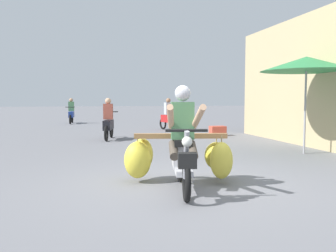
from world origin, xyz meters
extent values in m
plane|color=slate|center=(0.00, 0.00, 0.00)|extent=(120.00, 120.00, 0.00)
torus|color=black|center=(-0.35, -0.85, 0.28)|extent=(0.18, 0.57, 0.56)
torus|color=black|center=(-0.13, 0.33, 0.28)|extent=(0.18, 0.57, 0.56)
cube|color=silver|center=(-0.26, -0.36, 0.32)|extent=(0.34, 0.59, 0.08)
cube|color=silver|center=(-0.18, 0.03, 0.50)|extent=(0.39, 0.68, 0.36)
cube|color=black|center=(-0.20, -0.04, 0.72)|extent=(0.37, 0.64, 0.10)
cylinder|color=gray|center=(-0.34, -0.79, 0.62)|extent=(0.12, 0.29, 0.69)
cylinder|color=black|center=(-0.34, -0.83, 0.96)|extent=(0.56, 0.14, 0.04)
sphere|color=silver|center=(-0.36, -0.91, 0.82)|extent=(0.14, 0.14, 0.14)
cube|color=black|center=(-0.37, -0.95, 0.58)|extent=(0.27, 0.20, 0.20)
cube|color=silver|center=(-0.35, -0.85, 0.58)|extent=(0.15, 0.29, 0.04)
cube|color=olive|center=(-0.16, 0.18, 0.78)|extent=(1.49, 0.37, 0.08)
cube|color=olive|center=(-0.12, 0.36, 0.75)|extent=(1.34, 0.33, 0.06)
ellipsoid|color=yellow|center=(-0.82, 0.41, 0.38)|extent=(0.46, 0.42, 0.61)
cylinder|color=#998459|center=(-0.82, 0.41, 0.72)|extent=(0.02, 0.02, 0.14)
ellipsoid|color=yellow|center=(-0.72, 0.57, 0.44)|extent=(0.47, 0.46, 0.54)
cylinder|color=#998459|center=(-0.72, 0.57, 0.74)|extent=(0.02, 0.02, 0.11)
ellipsoid|color=gold|center=(0.52, 0.34, 0.41)|extent=(0.43, 0.40, 0.47)
cylinder|color=#998459|center=(0.52, 0.34, 0.70)|extent=(0.02, 0.02, 0.18)
ellipsoid|color=yellow|center=(0.47, -0.02, 0.39)|extent=(0.48, 0.46, 0.60)
cylinder|color=#998459|center=(0.47, -0.02, 0.72)|extent=(0.02, 0.02, 0.13)
cube|color=#4C7F51|center=(-0.22, -0.16, 1.05)|extent=(0.37, 0.28, 0.56)
sphere|color=silver|center=(-0.22, -0.18, 1.46)|extent=(0.24, 0.24, 0.24)
cylinder|color=tan|center=(-0.09, -0.53, 1.11)|extent=(0.17, 0.72, 0.39)
cylinder|color=tan|center=(-0.47, -0.46, 1.11)|extent=(0.27, 0.72, 0.39)
cylinder|color=#4C4238|center=(-0.10, -0.31, 0.62)|extent=(0.21, 0.46, 0.27)
cylinder|color=#4C4238|center=(-0.38, -0.25, 0.62)|extent=(0.21, 0.46, 0.27)
torus|color=black|center=(-0.78, 7.38, 0.26)|extent=(0.19, 0.53, 0.52)
torus|color=black|center=(-1.01, 6.31, 0.26)|extent=(0.19, 0.53, 0.52)
cube|color=black|center=(-0.91, 6.75, 0.50)|extent=(0.43, 0.93, 0.32)
cylinder|color=black|center=(-0.79, 7.33, 0.92)|extent=(0.50, 0.14, 0.04)
cube|color=#994738|center=(-0.92, 6.73, 0.95)|extent=(0.34, 0.26, 0.52)
sphere|color=tan|center=(-0.91, 6.75, 1.30)|extent=(0.20, 0.20, 0.20)
torus|color=black|center=(-2.47, 14.60, 0.26)|extent=(0.11, 0.52, 0.52)
torus|color=black|center=(-2.41, 15.70, 0.26)|extent=(0.11, 0.52, 0.52)
cube|color=navy|center=(-2.43, 15.25, 0.50)|extent=(0.29, 0.91, 0.32)
cylinder|color=black|center=(-2.47, 14.65, 0.92)|extent=(0.50, 0.07, 0.04)
cube|color=#4C7F51|center=(-2.43, 15.27, 0.95)|extent=(0.31, 0.22, 0.52)
sphere|color=tan|center=(-2.43, 15.25, 1.30)|extent=(0.20, 0.20, 0.20)
torus|color=black|center=(2.08, 9.29, 0.26)|extent=(0.25, 0.52, 0.52)
torus|color=black|center=(1.72, 10.32, 0.26)|extent=(0.25, 0.52, 0.52)
cube|color=red|center=(1.87, 9.90, 0.50)|extent=(0.52, 0.93, 0.32)
cylinder|color=black|center=(2.06, 9.33, 0.92)|extent=(0.48, 0.20, 0.04)
cube|color=#B2B7C6|center=(1.86, 9.92, 0.95)|extent=(0.35, 0.29, 0.52)
sphere|color=#9E7051|center=(1.87, 9.90, 1.30)|extent=(0.20, 0.20, 0.20)
cylinder|color=#99999E|center=(3.68, 2.57, 1.08)|extent=(0.05, 0.05, 2.15)
cone|color=#2D8447|center=(3.68, 2.57, 2.23)|extent=(2.25, 2.25, 0.36)
cube|color=#CC4C38|center=(3.12, 7.16, 0.18)|extent=(0.56, 0.40, 0.36)
camera|label=1|loc=(-1.64, -5.39, 1.38)|focal=38.47mm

